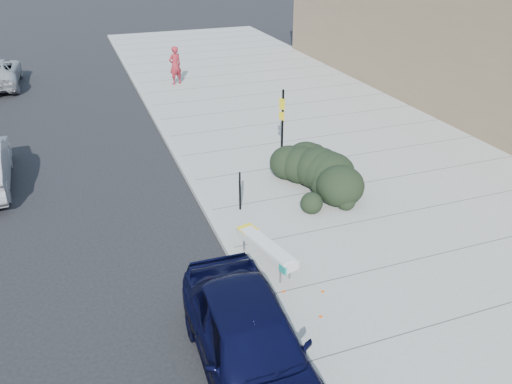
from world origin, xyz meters
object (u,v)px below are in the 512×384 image
sign_post (282,118)px  pedestrian (175,65)px  sedan_navy (250,342)px  bike_rack (240,188)px  bench (266,248)px

sign_post → pedestrian: bearing=79.1°
sedan_navy → pedestrian: pedestrian is taller
bike_rack → pedestrian: pedestrian is taller
sign_post → pedestrian: sign_post is taller
sedan_navy → bike_rack: bearing=75.0°
bike_rack → sign_post: size_ratio=0.39×
pedestrian → sedan_navy: bearing=60.7°
bench → pedestrian: size_ratio=1.07×
bike_rack → sedan_navy: sedan_navy is taller
bench → pedestrian: bearing=70.9°
bench → sign_post: (2.89, 5.92, 0.85)m
bench → bike_rack: bike_rack is taller
bench → sedan_navy: size_ratio=0.44×
sign_post → sedan_navy: 9.78m
sedan_navy → sign_post: bearing=65.8°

